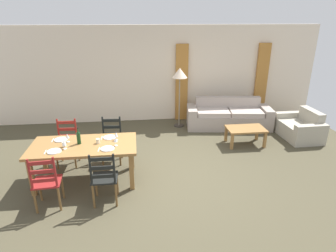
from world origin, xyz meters
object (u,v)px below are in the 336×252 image
object	(u,v)px
coffee_cup_secondary	(64,145)
couch	(228,116)
dining_chair_near_left	(46,182)
wine_glass_near_left	(64,143)
coffee_cup_primary	(98,141)
dining_table	(84,149)
wine_glass_far_right	(116,135)
dining_chair_far_left	(67,143)
standing_lamp	(180,77)
dining_chair_near_right	(104,178)
armchair_upholstered	(301,128)
coffee_table	(246,131)
wine_bottle	(79,138)
wine_glass_far_left	(67,136)
wine_glass_near_right	(116,140)
dining_chair_far_right	(112,140)

from	to	relation	value
coffee_cup_secondary	couch	size ratio (longest dim) A/B	0.04
dining_chair_near_left	wine_glass_near_left	distance (m)	0.75
dining_chair_near_left	coffee_cup_primary	world-z (taller)	dining_chair_near_left
coffee_cup_secondary	dining_table	bearing A→B (deg)	11.38
dining_chair_near_left	wine_glass_far_right	size ratio (longest dim) A/B	5.96
dining_chair_far_left	wine_glass_near_left	size ratio (longest dim) A/B	5.96
dining_chair_near_left	couch	xyz separation A→B (m)	(4.01, 3.22, -0.19)
couch	standing_lamp	distance (m)	1.77
dining_chair_near_right	armchair_upholstered	world-z (taller)	dining_chair_near_right
couch	armchair_upholstered	world-z (taller)	couch
coffee_cup_primary	armchair_upholstered	world-z (taller)	coffee_cup_primary
dining_table	coffee_table	xyz separation A→B (m)	(3.56, 1.24, -0.31)
coffee_cup_primary	coffee_table	bearing A→B (deg)	20.18
dining_chair_near_left	couch	bearing A→B (deg)	38.82
coffee_cup_primary	dining_chair_near_left	bearing A→B (deg)	-133.07
wine_glass_far_right	coffee_table	xyz separation A→B (m)	(2.98, 1.11, -0.51)
dining_table	wine_bottle	bearing A→B (deg)	149.51
coffee_cup_secondary	wine_glass_far_left	bearing A→B (deg)	84.09
armchair_upholstered	coffee_cup_primary	bearing A→B (deg)	-163.26
dining_chair_near_right	dining_chair_far_left	bearing A→B (deg)	120.72
dining_chair_near_right	couch	distance (m)	4.47
wine_bottle	armchair_upholstered	bearing A→B (deg)	15.45
dining_chair_near_left	coffee_cup_primary	xyz separation A→B (m)	(0.74, 0.79, 0.32)
coffee_cup_secondary	wine_glass_near_right	bearing A→B (deg)	-3.51
wine_glass_far_left	dining_chair_near_left	bearing A→B (deg)	-101.26
dining_table	coffee_cup_secondary	size ratio (longest dim) A/B	21.11
wine_glass_near_left	coffee_cup_secondary	distance (m)	0.12
coffee_cup_primary	couch	distance (m)	4.10
dining_chair_near_left	couch	size ratio (longest dim) A/B	0.41
dining_table	dining_chair_near_left	world-z (taller)	dining_chair_near_left
wine_glass_far_right	coffee_cup_primary	distance (m)	0.35
standing_lamp	dining_chair_far_right	bearing A→B (deg)	-132.49
wine_glass_far_right	dining_table	bearing A→B (deg)	-167.88
wine_glass_near_right	standing_lamp	xyz separation A→B (m)	(1.58, 2.76, 0.55)
dining_chair_far_right	coffee_cup_primary	world-z (taller)	dining_chair_far_right
armchair_upholstered	dining_table	bearing A→B (deg)	-163.84
dining_chair_far_right	armchair_upholstered	size ratio (longest dim) A/B	0.81
coffee_cup_primary	couch	size ratio (longest dim) A/B	0.04
dining_chair_near_right	couch	size ratio (longest dim) A/B	0.41
dining_chair_near_right	coffee_table	distance (m)	3.73
dining_chair_far_right	wine_bottle	xyz separation A→B (m)	(-0.52, -0.70, 0.39)
dining_chair_near_right	armchair_upholstered	distance (m)	5.23
standing_lamp	wine_bottle	bearing A→B (deg)	-130.92
wine_bottle	wine_glass_near_right	bearing A→B (deg)	-14.04
dining_chair_near_right	standing_lamp	size ratio (longest dim) A/B	0.59
dining_chair_near_right	wine_glass_near_right	xyz separation A→B (m)	(0.17, 0.63, 0.38)
wine_glass_near_right	coffee_cup_primary	world-z (taller)	wine_glass_near_right
wine_bottle	dining_chair_far_right	bearing A→B (deg)	53.65
wine_glass_near_right	coffee_cup_secondary	size ratio (longest dim) A/B	1.79
wine_glass_far_right	coffee_cup_secondary	world-z (taller)	wine_glass_far_right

